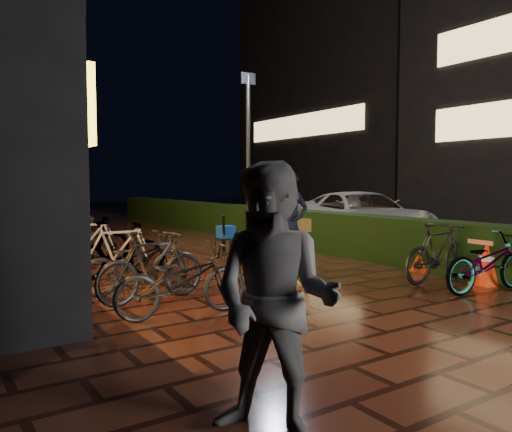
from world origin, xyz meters
TOP-DOWN VIEW (x-y plane):
  - ground at (0.00, 0.00)m, footprint 80.00×80.00m
  - asphalt_road at (9.00, 5.00)m, footprint 11.00×60.00m
  - hedge at (3.30, 8.00)m, footprint 0.70×20.00m
  - bystander_person at (-3.05, -2.33)m, footprint 1.12×1.17m
  - van at (5.37, 5.16)m, footprint 3.72×5.70m
  - far_buildings at (17.23, 9.61)m, footprint 9.08×31.00m
  - lamp_post_hedge at (2.97, 7.42)m, footprint 0.47×0.14m
  - lamp_post_sf at (-2.27, 6.06)m, footprint 0.54×0.17m
  - cyclist at (0.25, 1.83)m, footprint 0.72×1.39m
  - traffic_barrier at (3.02, 0.52)m, footprint 0.61×1.87m
  - cart_assembly at (1.00, 5.32)m, footprint 0.54×0.54m
  - parked_bikes_storefront at (-2.24, 3.53)m, footprint 1.98×6.62m
  - parked_bikes_hedge at (2.41, -0.11)m, footprint 1.87×1.60m

SIDE VIEW (x-z plane):
  - ground at x=0.00m, z-range 0.00..0.00m
  - asphalt_road at x=9.00m, z-range 0.00..0.01m
  - traffic_barrier at x=3.02m, z-range 0.00..0.75m
  - parked_bikes_storefront at x=-2.24m, z-range -0.03..1.02m
  - parked_bikes_hedge at x=2.41m, z-range -0.03..1.02m
  - hedge at x=3.30m, z-range 0.00..1.00m
  - cart_assembly at x=1.00m, z-range 0.01..1.00m
  - cyclist at x=0.25m, z-range -0.25..1.68m
  - van at x=5.37m, z-range 0.01..1.46m
  - bystander_person at x=-3.05m, z-range 0.00..1.90m
  - lamp_post_hedge at x=2.97m, z-range 0.25..5.16m
  - lamp_post_sf at x=-2.27m, z-range 0.28..5.92m
  - far_buildings at x=17.23m, z-range -0.53..13.47m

